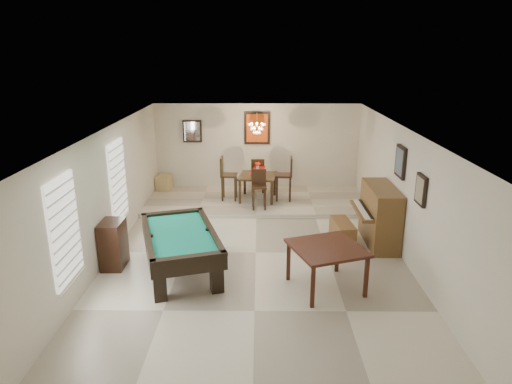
{
  "coord_description": "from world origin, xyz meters",
  "views": [
    {
      "loc": [
        0.08,
        -8.79,
        4.1
      ],
      "look_at": [
        0.0,
        0.6,
        1.15
      ],
      "focal_mm": 32.0,
      "sensor_mm": 36.0,
      "label": 1
    }
  ],
  "objects_px": {
    "square_table": "(326,267)",
    "apothecary_chest": "(113,244)",
    "corner_bench": "(164,182)",
    "chandelier": "(257,125)",
    "upright_piano": "(373,215)",
    "dining_chair_south": "(259,190)",
    "dining_chair_north": "(258,175)",
    "piano_bench": "(342,233)",
    "dining_chair_west": "(229,179)",
    "dining_chair_east": "(284,179)",
    "pool_table": "(181,253)",
    "dining_table": "(258,185)",
    "flower_vase": "(258,166)"
  },
  "relations": [
    {
      "from": "square_table",
      "to": "flower_vase",
      "type": "relative_size",
      "value": 4.55
    },
    {
      "from": "corner_bench",
      "to": "pool_table",
      "type": "bearing_deg",
      "value": -75.09
    },
    {
      "from": "dining_table",
      "to": "dining_chair_east",
      "type": "xyz_separation_m",
      "value": [
        0.71,
        -0.03,
        0.19
      ]
    },
    {
      "from": "flower_vase",
      "to": "dining_chair_east",
      "type": "bearing_deg",
      "value": -2.21
    },
    {
      "from": "square_table",
      "to": "dining_chair_south",
      "type": "bearing_deg",
      "value": 106.85
    },
    {
      "from": "apothecary_chest",
      "to": "dining_chair_north",
      "type": "height_order",
      "value": "dining_chair_north"
    },
    {
      "from": "pool_table",
      "to": "chandelier",
      "type": "height_order",
      "value": "chandelier"
    },
    {
      "from": "apothecary_chest",
      "to": "dining_chair_east",
      "type": "xyz_separation_m",
      "value": [
        3.51,
        3.85,
        0.25
      ]
    },
    {
      "from": "apothecary_chest",
      "to": "dining_chair_west",
      "type": "xyz_separation_m",
      "value": [
        2.02,
        3.87,
        0.25
      ]
    },
    {
      "from": "apothecary_chest",
      "to": "dining_chair_east",
      "type": "distance_m",
      "value": 5.21
    },
    {
      "from": "upright_piano",
      "to": "apothecary_chest",
      "type": "distance_m",
      "value": 5.45
    },
    {
      "from": "square_table",
      "to": "dining_chair_north",
      "type": "distance_m",
      "value": 5.56
    },
    {
      "from": "square_table",
      "to": "apothecary_chest",
      "type": "height_order",
      "value": "apothecary_chest"
    },
    {
      "from": "corner_bench",
      "to": "dining_chair_east",
      "type": "bearing_deg",
      "value": -14.96
    },
    {
      "from": "flower_vase",
      "to": "corner_bench",
      "type": "distance_m",
      "value": 3.01
    },
    {
      "from": "apothecary_chest",
      "to": "dining_chair_south",
      "type": "distance_m",
      "value": 4.22
    },
    {
      "from": "flower_vase",
      "to": "upright_piano",
      "type": "bearing_deg",
      "value": -46.93
    },
    {
      "from": "upright_piano",
      "to": "dining_chair_south",
      "type": "bearing_deg",
      "value": 142.04
    },
    {
      "from": "piano_bench",
      "to": "chandelier",
      "type": "distance_m",
      "value": 3.85
    },
    {
      "from": "piano_bench",
      "to": "dining_chair_west",
      "type": "height_order",
      "value": "dining_chair_west"
    },
    {
      "from": "upright_piano",
      "to": "piano_bench",
      "type": "relative_size",
      "value": 1.66
    },
    {
      "from": "piano_bench",
      "to": "dining_chair_east",
      "type": "xyz_separation_m",
      "value": [
        -1.16,
        2.73,
        0.46
      ]
    },
    {
      "from": "pool_table",
      "to": "flower_vase",
      "type": "bearing_deg",
      "value": 53.19
    },
    {
      "from": "flower_vase",
      "to": "dining_chair_south",
      "type": "distance_m",
      "value": 0.88
    },
    {
      "from": "upright_piano",
      "to": "apothecary_chest",
      "type": "xyz_separation_m",
      "value": [
        -5.32,
        -1.18,
        -0.18
      ]
    },
    {
      "from": "dining_table",
      "to": "dining_chair_west",
      "type": "xyz_separation_m",
      "value": [
        -0.78,
        -0.01,
        0.19
      ]
    },
    {
      "from": "dining_chair_north",
      "to": "corner_bench",
      "type": "height_order",
      "value": "dining_chair_north"
    },
    {
      "from": "piano_bench",
      "to": "dining_chair_south",
      "type": "height_order",
      "value": "dining_chair_south"
    },
    {
      "from": "upright_piano",
      "to": "dining_table",
      "type": "relative_size",
      "value": 1.57
    },
    {
      "from": "square_table",
      "to": "dining_chair_east",
      "type": "height_order",
      "value": "dining_chair_east"
    },
    {
      "from": "piano_bench",
      "to": "apothecary_chest",
      "type": "relative_size",
      "value": 1.0
    },
    {
      "from": "dining_table",
      "to": "corner_bench",
      "type": "relative_size",
      "value": 2.08
    },
    {
      "from": "upright_piano",
      "to": "piano_bench",
      "type": "bearing_deg",
      "value": -174.28
    },
    {
      "from": "square_table",
      "to": "dining_chair_west",
      "type": "bearing_deg",
      "value": 113.25
    },
    {
      "from": "corner_bench",
      "to": "dining_chair_north",
      "type": "bearing_deg",
      "value": -3.87
    },
    {
      "from": "piano_bench",
      "to": "dining_chair_north",
      "type": "bearing_deg",
      "value": 118.28
    },
    {
      "from": "piano_bench",
      "to": "dining_chair_south",
      "type": "relative_size",
      "value": 0.92
    },
    {
      "from": "dining_chair_south",
      "to": "chandelier",
      "type": "relative_size",
      "value": 1.69
    },
    {
      "from": "dining_chair_north",
      "to": "dining_chair_west",
      "type": "xyz_separation_m",
      "value": [
        -0.78,
        -0.72,
        0.09
      ]
    },
    {
      "from": "piano_bench",
      "to": "pool_table",
      "type": "bearing_deg",
      "value": -158.26
    },
    {
      "from": "pool_table",
      "to": "upright_piano",
      "type": "relative_size",
      "value": 1.53
    },
    {
      "from": "piano_bench",
      "to": "apothecary_chest",
      "type": "bearing_deg",
      "value": -166.58
    },
    {
      "from": "dining_chair_south",
      "to": "dining_chair_north",
      "type": "relative_size",
      "value": 1.01
    },
    {
      "from": "piano_bench",
      "to": "dining_chair_east",
      "type": "height_order",
      "value": "dining_chair_east"
    },
    {
      "from": "dining_chair_north",
      "to": "dining_chair_east",
      "type": "relative_size",
      "value": 0.84
    },
    {
      "from": "dining_chair_west",
      "to": "dining_chair_east",
      "type": "height_order",
      "value": "dining_chair_east"
    },
    {
      "from": "corner_bench",
      "to": "chandelier",
      "type": "distance_m",
      "value": 3.45
    },
    {
      "from": "dining_chair_north",
      "to": "square_table",
      "type": "bearing_deg",
      "value": 101.19
    },
    {
      "from": "dining_table",
      "to": "dining_chair_west",
      "type": "relative_size",
      "value": 0.82
    },
    {
      "from": "piano_bench",
      "to": "dining_chair_west",
      "type": "xyz_separation_m",
      "value": [
        -2.65,
        2.75,
        0.46
      ]
    }
  ]
}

